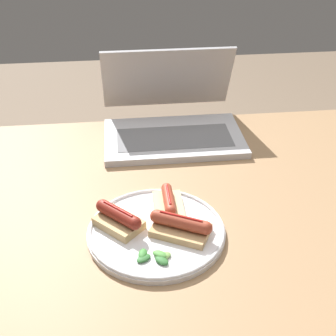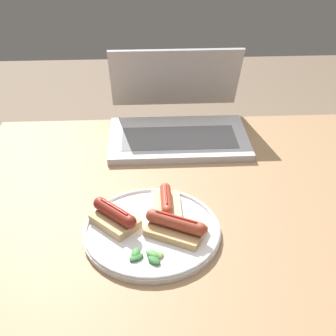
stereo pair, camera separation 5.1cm
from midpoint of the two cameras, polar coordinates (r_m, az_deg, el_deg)
The scene contains 7 objects.
desk at distance 1.08m, azimuth 2.69°, elevation -7.12°, with size 1.06×0.82×0.74m.
laptop at distance 1.28m, azimuth -0.69°, elevation 5.85°, with size 0.37×0.32×0.21m.
plate at distance 0.94m, azimuth -2.99°, elevation -7.71°, with size 0.28×0.28×0.02m.
sausage_toast_left at distance 0.94m, azimuth -7.59°, elevation -6.17°, with size 0.11×0.11×0.05m.
sausage_toast_middle at distance 0.98m, azimuth -1.42°, elevation -4.31°, with size 0.06×0.10×0.04m.
sausage_toast_right at distance 0.92m, azimuth -0.03°, elevation -7.11°, with size 0.13×0.11×0.04m.
salad_pile at distance 0.88m, azimuth -3.31°, elevation -10.75°, with size 0.07×0.05×0.01m.
Camera 1 is at (-0.17, -0.81, 1.36)m, focal length 50.00 mm.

